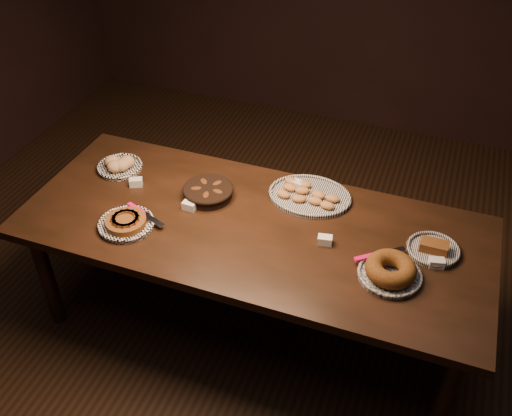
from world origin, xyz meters
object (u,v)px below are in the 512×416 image
(buffet_table, at_px, (252,235))
(bundt_cake_plate, at_px, (390,271))
(madeleine_platter, at_px, (309,195))
(apple_tart_plate, at_px, (126,223))

(buffet_table, relative_size, bundt_cake_plate, 6.87)
(madeleine_platter, bearing_deg, buffet_table, -101.71)
(apple_tart_plate, relative_size, madeleine_platter, 0.76)
(madeleine_platter, bearing_deg, bundt_cake_plate, -18.88)
(apple_tart_plate, height_order, madeleine_platter, apple_tart_plate)
(apple_tart_plate, distance_m, bundt_cake_plate, 1.32)
(buffet_table, height_order, apple_tart_plate, apple_tart_plate)
(buffet_table, bearing_deg, apple_tart_plate, -158.52)
(madeleine_platter, relative_size, bundt_cake_plate, 1.28)
(buffet_table, xyz_separation_m, bundt_cake_plate, (0.72, -0.13, 0.11))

